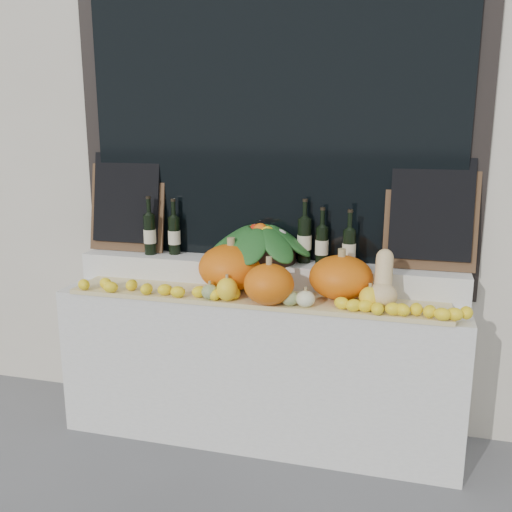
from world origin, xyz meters
TOP-DOWN VIEW (x-y plane):
  - storefront_facade at (0.00, 2.25)m, footprint 7.00×0.94m
  - display_sill at (0.00, 1.52)m, footprint 2.30×0.55m
  - rear_tier at (0.00, 1.68)m, footprint 2.30×0.25m
  - straw_bedding at (0.00, 1.40)m, footprint 2.10×0.32m
  - pumpkin_left at (-0.15, 1.48)m, footprint 0.48×0.48m
  - pumpkin_right at (0.47, 1.48)m, footprint 0.43×0.43m
  - pumpkin_center at (0.11, 1.28)m, footprint 0.34×0.34m
  - butternut_squash at (0.69, 1.39)m, footprint 0.15×0.21m
  - decorative_gourds at (0.18, 1.30)m, footprint 0.95×0.17m
  - lemon_heap at (0.00, 1.29)m, footprint 2.20×0.16m
  - produce_bowl at (-0.03, 1.66)m, footprint 0.64×0.64m
  - wine_bottle_far_left at (-0.73, 1.66)m, footprint 0.08×0.08m
  - wine_bottle_near_left at (-0.59, 1.70)m, footprint 0.08×0.08m
  - wine_bottle_tall at (0.22, 1.70)m, footprint 0.08×0.08m
  - wine_bottle_near_right at (0.33, 1.69)m, footprint 0.08×0.08m
  - wine_bottle_far_right at (0.49, 1.63)m, footprint 0.08×0.08m
  - chalkboard_left at (-0.92, 1.74)m, footprint 0.50×0.14m
  - chalkboard_right at (0.92, 1.74)m, footprint 0.50×0.14m

SIDE VIEW (x-z plane):
  - display_sill at x=0.00m, z-range 0.00..0.88m
  - straw_bedding at x=0.00m, z-range 0.88..0.90m
  - lemon_heap at x=0.00m, z-range 0.91..0.97m
  - decorative_gourds at x=0.18m, z-range 0.88..1.03m
  - rear_tier at x=0.00m, z-range 0.88..1.04m
  - pumpkin_center at x=0.11m, z-range 0.91..1.12m
  - pumpkin_right at x=0.47m, z-range 0.91..1.14m
  - butternut_squash at x=0.69m, z-range 0.88..1.17m
  - pumpkin_left at x=-0.15m, z-range 0.91..1.17m
  - produce_bowl at x=-0.03m, z-range 1.03..1.27m
  - wine_bottle_near_right at x=0.33m, z-range 0.99..1.32m
  - wine_bottle_far_right at x=0.49m, z-range 0.99..1.32m
  - wine_bottle_near_left at x=-0.59m, z-range 0.99..1.33m
  - wine_bottle_far_left at x=-0.73m, z-range 0.99..1.35m
  - wine_bottle_tall at x=0.22m, z-range 0.99..1.36m
  - chalkboard_left at x=-0.92m, z-range 1.05..1.67m
  - chalkboard_right at x=0.92m, z-range 1.05..1.67m
  - storefront_facade at x=0.00m, z-range 0.00..4.50m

